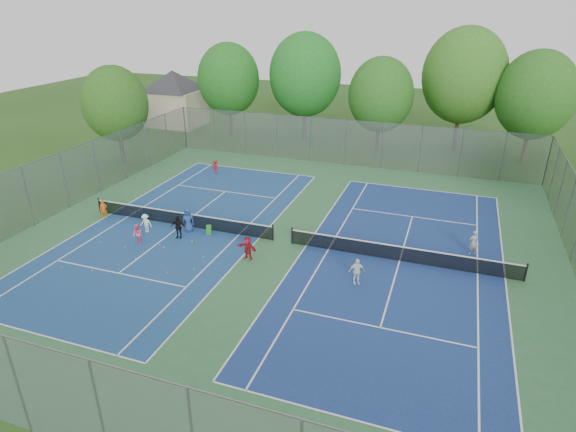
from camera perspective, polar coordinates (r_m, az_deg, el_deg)
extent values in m
plane|color=#244917|center=(29.12, -0.66, -3.09)|extent=(120.00, 120.00, 0.00)
cube|color=#2F643B|center=(29.12, -0.66, -3.08)|extent=(32.00, 32.00, 0.01)
cube|color=navy|center=(31.97, -12.52, -1.07)|extent=(10.97, 23.77, 0.01)
cube|color=navy|center=(27.77, 13.09, -5.20)|extent=(10.97, 23.77, 0.01)
cube|color=black|center=(31.79, -12.59, -0.36)|extent=(12.87, 0.10, 0.91)
cube|color=black|center=(27.56, 13.17, -4.40)|extent=(12.87, 0.10, 0.91)
cube|color=gray|center=(42.80, 6.81, 8.64)|extent=(32.00, 0.10, 4.00)
cube|color=gray|center=(16.66, -21.41, -20.81)|extent=(32.00, 0.10, 4.00)
cube|color=gray|center=(36.63, -24.94, 3.83)|extent=(0.10, 32.00, 4.00)
cube|color=#B7A88C|center=(58.47, -13.20, 12.37)|extent=(6.00, 5.00, 4.00)
pyramid|color=#2D2D33|center=(57.81, -13.60, 16.44)|extent=(11.03, 11.03, 2.20)
cylinder|color=#443326|center=(52.95, -6.82, 11.36)|extent=(0.36, 0.36, 3.50)
ellipsoid|color=#1F611C|center=(52.20, -7.05, 15.80)|extent=(6.40, 6.40, 7.36)
cylinder|color=#443326|center=(50.89, 1.96, 11.19)|extent=(0.36, 0.36, 3.85)
ellipsoid|color=#1E6820|center=(50.06, 2.03, 16.36)|extent=(7.20, 7.20, 8.28)
cylinder|color=#443326|center=(47.30, 10.59, 9.36)|extent=(0.36, 0.36, 3.15)
ellipsoid|color=#265D1B|center=(46.50, 10.95, 13.92)|extent=(6.00, 6.00, 6.90)
cylinder|color=#443326|center=(49.57, 19.33, 9.72)|extent=(0.36, 0.36, 4.20)
ellipsoid|color=#33681E|center=(48.69, 20.15, 15.35)|extent=(7.60, 7.60, 8.74)
cylinder|color=#443326|center=(48.09, 26.36, 7.72)|extent=(0.36, 0.36, 3.50)
ellipsoid|color=#265B1A|center=(47.25, 27.32, 12.61)|extent=(6.60, 6.60, 7.59)
cylinder|color=#443326|center=(45.78, -19.18, 7.94)|extent=(0.36, 0.36, 3.15)
ellipsoid|color=#285618|center=(44.98, -19.82, 12.43)|extent=(5.60, 5.60, 6.44)
cube|color=#173DAC|center=(32.31, -11.62, -0.45)|extent=(0.44, 0.44, 0.29)
cube|color=green|center=(30.33, -9.35, -1.64)|extent=(0.39, 0.39, 0.59)
imported|color=#C25E12|center=(34.28, -21.02, 0.75)|extent=(0.56, 0.50, 1.29)
imported|color=#F15D8F|center=(29.96, -17.42, -2.09)|extent=(0.78, 0.71, 1.30)
imported|color=white|center=(31.37, -16.50, -0.83)|extent=(0.82, 0.51, 1.22)
imported|color=black|center=(30.08, -12.91, -1.27)|extent=(0.91, 0.55, 1.45)
imported|color=navy|center=(30.74, -11.77, -0.48)|extent=(0.84, 0.62, 1.56)
imported|color=#AB1825|center=(27.02, -4.81, -3.82)|extent=(1.35, 0.67, 1.40)
imported|color=maroon|center=(41.19, -8.58, 5.84)|extent=(0.79, 0.52, 1.15)
imported|color=#969699|center=(29.35, 21.12, -2.96)|extent=(0.66, 0.60, 1.52)
imported|color=white|center=(24.95, 8.13, -6.50)|extent=(0.91, 0.68, 1.43)
sphere|color=#ABC82E|center=(30.04, -18.73, -3.51)|extent=(0.07, 0.07, 0.07)
sphere|color=#D4ED37|center=(27.80, -9.96, -4.83)|extent=(0.07, 0.07, 0.07)
sphere|color=#C6F138|center=(29.64, -14.93, -3.39)|extent=(0.07, 0.07, 0.07)
sphere|color=#E4F138|center=(29.66, -11.29, -2.99)|extent=(0.07, 0.07, 0.07)
sphere|color=#AFD732|center=(29.09, -25.16, -5.57)|extent=(0.07, 0.07, 0.07)
sphere|color=#E6F539|center=(27.40, -19.37, -6.40)|extent=(0.07, 0.07, 0.07)
sphere|color=gold|center=(28.10, -22.19, -6.07)|extent=(0.07, 0.07, 0.07)
sphere|color=#CDDD33|center=(31.14, -21.32, -2.91)|extent=(0.07, 0.07, 0.07)
sphere|color=#C1D331|center=(28.52, -17.60, -4.89)|extent=(0.07, 0.07, 0.07)
sphere|color=#CCDC33|center=(26.68, -11.07, -6.24)|extent=(0.07, 0.07, 0.07)
sphere|color=#BAD932|center=(26.69, -14.07, -6.54)|extent=(0.07, 0.07, 0.07)
sphere|color=yellow|center=(29.32, -14.50, -3.66)|extent=(0.07, 0.07, 0.07)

